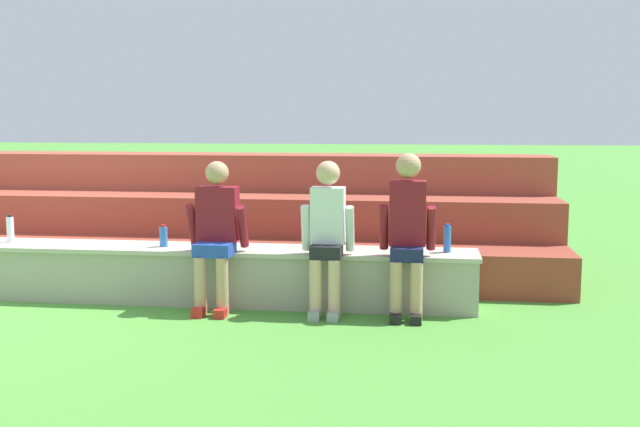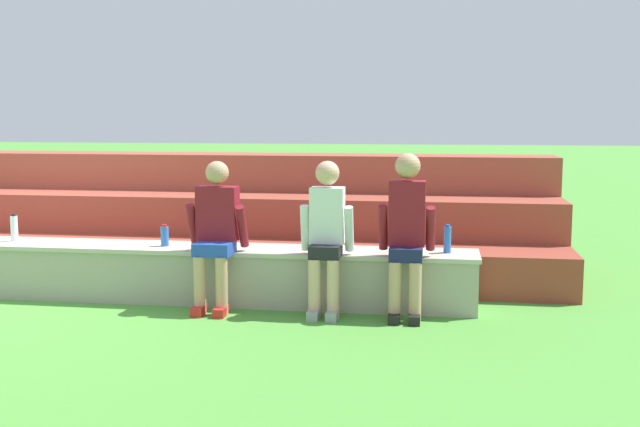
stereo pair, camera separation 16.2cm
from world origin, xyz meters
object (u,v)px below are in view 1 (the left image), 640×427
(person_center, at_px, (407,229))
(water_bottle_center_gap, at_px, (163,236))
(person_far_left, at_px, (216,230))
(water_bottle_near_right, at_px, (447,239))
(water_bottle_near_left, at_px, (10,229))
(person_left_of_center, at_px, (327,233))

(person_center, xyz_separation_m, water_bottle_center_gap, (-2.34, 0.28, -0.16))
(person_far_left, relative_size, person_center, 0.94)
(person_center, xyz_separation_m, water_bottle_near_right, (0.36, 0.33, -0.13))
(person_center, height_order, water_bottle_near_right, person_center)
(person_center, height_order, water_bottle_near_left, person_center)
(water_bottle_near_left, relative_size, water_bottle_center_gap, 1.29)
(water_bottle_near_left, xyz_separation_m, water_bottle_center_gap, (1.60, -0.06, -0.03))
(person_far_left, relative_size, water_bottle_near_right, 5.20)
(person_far_left, height_order, water_bottle_near_left, person_far_left)
(person_far_left, bearing_deg, person_center, 0.00)
(person_left_of_center, bearing_deg, water_bottle_center_gap, 170.25)
(person_center, relative_size, water_bottle_near_right, 5.53)
(water_bottle_near_left, bearing_deg, person_center, -4.84)
(person_left_of_center, relative_size, person_center, 0.95)
(person_far_left, distance_m, person_center, 1.74)
(water_bottle_center_gap, bearing_deg, person_far_left, -24.97)
(person_left_of_center, xyz_separation_m, person_center, (0.72, 0.00, 0.04))
(water_bottle_near_right, bearing_deg, person_left_of_center, -163.08)
(water_bottle_near_left, bearing_deg, water_bottle_near_right, -0.10)
(water_bottle_center_gap, bearing_deg, person_left_of_center, -9.75)
(water_bottle_near_left, distance_m, water_bottle_center_gap, 1.61)
(person_far_left, height_order, water_bottle_center_gap, person_far_left)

